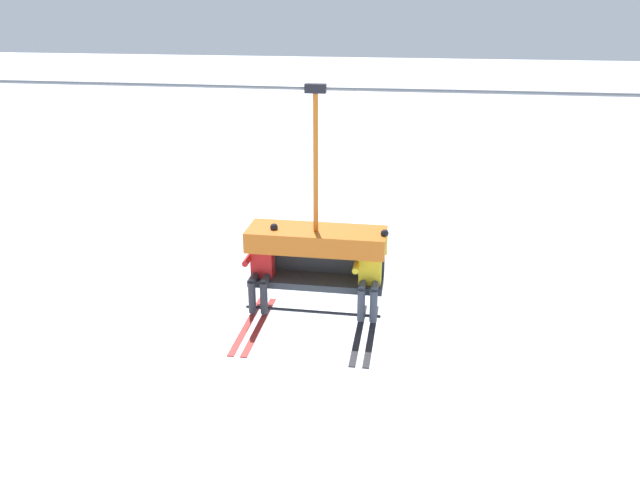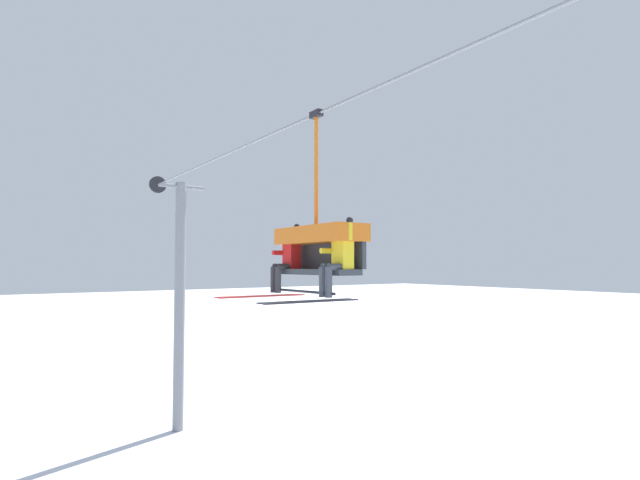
{
  "view_description": "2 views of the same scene",
  "coord_description": "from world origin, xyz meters",
  "px_view_note": "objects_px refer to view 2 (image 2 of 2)",
  "views": [
    {
      "loc": [
        3.22,
        -9.04,
        9.33
      ],
      "look_at": [
        1.88,
        -0.68,
        6.04
      ],
      "focal_mm": 35.0,
      "sensor_mm": 36.0,
      "label": 1
    },
    {
      "loc": [
        9.08,
        -5.7,
        5.54
      ],
      "look_at": [
        1.67,
        -0.61,
        5.99
      ],
      "focal_mm": 28.0,
      "sensor_mm": 36.0,
      "label": 2
    }
  ],
  "objects_px": {
    "skier_red": "(286,259)",
    "skier_yellow": "(337,258)",
    "lift_tower_near": "(179,298)",
    "chairlift_chair": "(320,242)"
  },
  "relations": [
    {
      "from": "chairlift_chair",
      "to": "skier_red",
      "type": "distance_m",
      "value": 0.87
    },
    {
      "from": "skier_red",
      "to": "skier_yellow",
      "type": "bearing_deg",
      "value": 0.0
    },
    {
      "from": "chairlift_chair",
      "to": "skier_yellow",
      "type": "height_order",
      "value": "chairlift_chair"
    },
    {
      "from": "chairlift_chair",
      "to": "skier_yellow",
      "type": "relative_size",
      "value": 1.89
    },
    {
      "from": "chairlift_chair",
      "to": "skier_yellow",
      "type": "distance_m",
      "value": 0.88
    },
    {
      "from": "lift_tower_near",
      "to": "skier_yellow",
      "type": "distance_m",
      "value": 10.38
    },
    {
      "from": "chairlift_chair",
      "to": "skier_red",
      "type": "xyz_separation_m",
      "value": [
        -0.79,
        -0.21,
        -0.29
      ]
    },
    {
      "from": "lift_tower_near",
      "to": "skier_yellow",
      "type": "relative_size",
      "value": 5.0
    },
    {
      "from": "skier_red",
      "to": "skier_yellow",
      "type": "relative_size",
      "value": 1.0
    },
    {
      "from": "lift_tower_near",
      "to": "chairlift_chair",
      "type": "bearing_deg",
      "value": -4.29
    }
  ]
}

